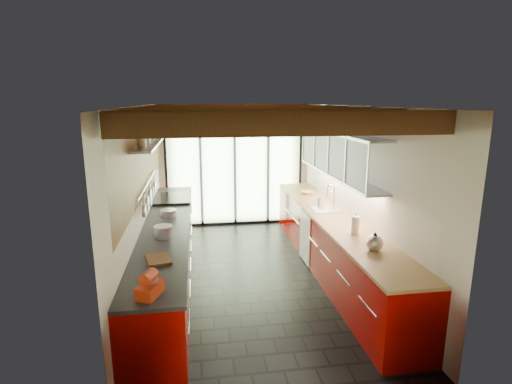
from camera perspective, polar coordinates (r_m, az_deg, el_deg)
ground at (r=6.38m, az=-0.50°, el=-11.86°), size 5.50×5.50×0.00m
room_shell at (r=5.88m, az=-0.53°, el=2.93°), size 5.50×5.50×5.50m
ceiling_beams at (r=6.16m, az=-1.04°, el=10.96°), size 3.14×5.06×4.90m
glass_door at (r=8.52m, az=-3.07°, el=6.11°), size 2.95×0.10×2.90m
left_counter at (r=6.16m, az=-12.46°, el=-8.44°), size 0.68×5.00×0.92m
range_stove at (r=7.53m, az=-11.76°, el=-4.36°), size 0.66×0.90×0.97m
right_counter at (r=6.49m, az=10.80°, el=-7.25°), size 0.68×5.00×0.92m
sink_assembly at (r=6.70m, az=9.97°, el=-2.08°), size 0.45×0.52×0.43m
upper_cabinets_right at (r=6.48m, az=11.76°, el=5.37°), size 0.34×3.00×3.00m
left_wall_fixtures at (r=6.01m, az=-14.83°, el=4.57°), size 0.28×2.60×0.96m
stand_mixer at (r=3.89m, az=-14.93°, el=-12.77°), size 0.25×0.32×0.25m
pot_large at (r=5.40m, az=-13.10°, el=-5.52°), size 0.29×0.29×0.15m
pot_small at (r=6.36m, az=-12.42°, el=-2.93°), size 0.33×0.33×0.10m
cutting_board at (r=4.68m, az=-13.79°, el=-9.34°), size 0.33×0.40×0.03m
kettle at (r=5.01m, az=16.60°, el=-6.87°), size 0.25×0.28×0.24m
paper_towel at (r=5.52m, az=14.02°, el=-4.66°), size 0.13×0.13×0.30m
soap_bottle at (r=6.89m, az=9.27°, el=-1.13°), size 0.10×0.11×0.20m
bowl at (r=7.72m, az=7.30°, el=-0.08°), size 0.24×0.24×0.06m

